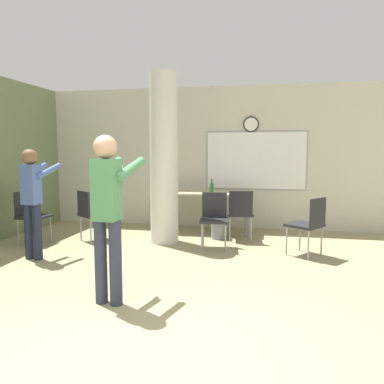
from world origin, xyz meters
TOP-DOWN VIEW (x-y plane):
  - ground_plane at (0.00, 0.00)m, footprint 24.00×24.00m
  - wall_back at (0.02, 5.06)m, footprint 8.00×0.15m
  - support_pillar at (-0.65, 3.57)m, footprint 0.46×0.46m
  - folding_table at (-0.06, 4.54)m, footprint 1.57×0.66m
  - bottle_on_table at (0.03, 4.38)m, footprint 0.07×0.07m
  - waste_bin at (0.21, 4.00)m, footprint 0.26×0.26m
  - chair_near_pillar at (-1.89, 3.37)m, footprint 0.61×0.61m
  - chair_mid_room at (1.64, 3.13)m, footprint 0.62×0.62m
  - chair_table_right at (0.59, 3.94)m, footprint 0.49×0.49m
  - chair_by_left_wall at (-2.83, 3.06)m, footprint 0.44×0.44m
  - chair_table_front at (0.22, 3.37)m, footprint 0.49×0.49m
  - person_watching_back at (-2.21, 2.25)m, footprint 0.40×0.60m
  - person_playing_front at (-0.51, 0.99)m, footprint 0.43×0.68m

SIDE VIEW (x-z plane):
  - ground_plane at x=0.00m, z-range 0.00..0.00m
  - waste_bin at x=0.21m, z-range 0.00..0.36m
  - chair_near_pillar at x=-1.89m, z-range 0.08..0.95m
  - chair_mid_room at x=1.64m, z-range 0.08..0.95m
  - chair_table_right at x=0.59m, z-range 0.08..0.95m
  - chair_by_left_wall at x=-2.83m, z-range 0.08..0.95m
  - chair_table_front at x=0.22m, z-range 0.08..0.95m
  - folding_table at x=-0.06m, z-range 0.32..1.07m
  - bottle_on_table at x=0.03m, z-range 0.72..0.99m
  - person_watching_back at x=-2.21m, z-range 0.14..1.70m
  - person_playing_front at x=-0.51m, z-range 0.15..1.84m
  - wall_back at x=0.02m, z-range 0.00..2.80m
  - support_pillar at x=-0.65m, z-range 0.00..2.80m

